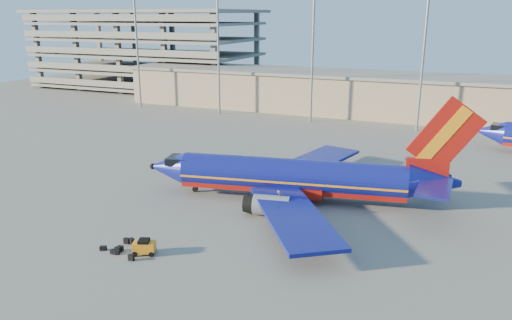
# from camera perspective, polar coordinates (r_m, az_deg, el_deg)

# --- Properties ---
(ground) EXTENTS (220.00, 220.00, 0.00)m
(ground) POSITION_cam_1_polar(r_m,az_deg,el_deg) (55.56, -2.96, -4.96)
(ground) COLOR slate
(ground) RESTS_ON ground
(terminal_building) EXTENTS (122.00, 16.00, 8.50)m
(terminal_building) POSITION_cam_1_polar(r_m,az_deg,el_deg) (106.38, 16.06, 7.11)
(terminal_building) COLOR gray
(terminal_building) RESTS_ON ground
(parking_garage) EXTENTS (62.00, 32.00, 21.40)m
(parking_garage) POSITION_cam_1_polar(r_m,az_deg,el_deg) (147.67, -12.27, 12.66)
(parking_garage) COLOR slate
(parking_garage) RESTS_ON ground
(light_mast_row) EXTENTS (101.60, 1.60, 28.65)m
(light_mast_row) POSITION_cam_1_polar(r_m,az_deg,el_deg) (94.17, 12.58, 14.34)
(light_mast_row) COLOR gray
(light_mast_row) RESTS_ON ground
(aircraft_main) EXTENTS (36.17, 34.47, 12.35)m
(aircraft_main) POSITION_cam_1_polar(r_m,az_deg,el_deg) (55.85, 4.96, -2.01)
(aircraft_main) COLOR navy
(aircraft_main) RESTS_ON ground
(baggage_tug) EXTENTS (2.21, 1.78, 1.38)m
(baggage_tug) POSITION_cam_1_polar(r_m,az_deg,el_deg) (45.07, -12.66, -9.63)
(baggage_tug) COLOR orange
(baggage_tug) RESTS_ON ground
(luggage_pile) EXTENTS (4.07, 3.10, 0.54)m
(luggage_pile) POSITION_cam_1_polar(r_m,az_deg,el_deg) (46.40, -15.18, -9.69)
(luggage_pile) COLOR black
(luggage_pile) RESTS_ON ground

